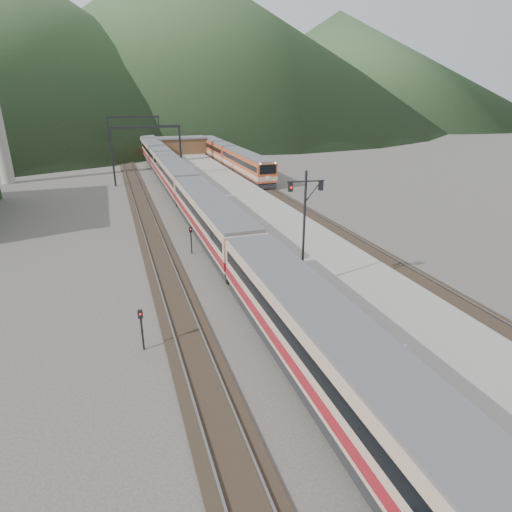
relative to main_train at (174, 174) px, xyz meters
name	(u,v)px	position (x,y,z in m)	size (l,w,h in m)	color
track_main	(189,207)	(0.00, -9.98, -2.06)	(2.60, 200.00, 0.23)	black
track_far	(144,211)	(-5.00, -9.98, -2.06)	(2.60, 200.00, 0.23)	black
track_second	(283,199)	(11.50, -9.98, -2.06)	(2.60, 200.00, 0.23)	black
platform	(241,204)	(5.60, -11.98, -1.63)	(8.00, 100.00, 1.00)	gray
gantry_near	(146,144)	(-2.85, 5.02, 3.46)	(9.55, 0.25, 8.00)	black
gantry_far	(134,129)	(-2.85, 30.02, 3.46)	(9.55, 0.25, 8.00)	black
station_shed	(181,145)	(5.60, 28.02, 0.44)	(9.40, 4.40, 3.10)	brown
hill_a	(4,40)	(-40.00, 140.02, 27.87)	(180.00, 180.00, 60.00)	#294725
hill_b	(175,37)	(30.00, 180.02, 35.37)	(220.00, 220.00, 75.00)	#294725
hill_c	(337,65)	(110.00, 160.02, 22.87)	(160.00, 160.00, 50.00)	#294725
main_train	(174,174)	(0.00, 0.00, 0.00)	(3.11, 106.41, 3.79)	tan
second_train	(230,157)	(11.50, 14.11, -0.22)	(2.74, 37.31, 3.34)	#B54825
signal_mast	(304,219)	(2.49, -35.23, 3.26)	(2.19, 0.45, 7.20)	black
short_signal_b	(191,237)	(-2.42, -24.64, -0.66)	(0.25, 0.21, 2.27)	black
short_signal_c	(141,325)	(-7.34, -37.56, -0.66)	(0.25, 0.20, 2.27)	black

